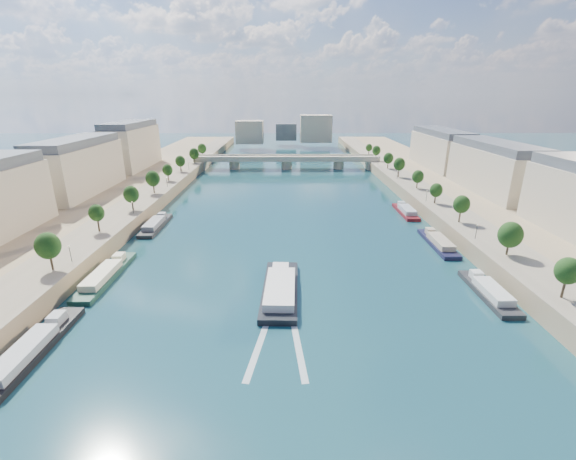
{
  "coord_description": "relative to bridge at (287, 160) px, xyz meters",
  "views": [
    {
      "loc": [
        -0.74,
        -15.54,
        43.35
      ],
      "look_at": [
        -0.0,
        92.91,
        5.0
      ],
      "focal_mm": 24.0,
      "sensor_mm": 36.0,
      "label": 1
    }
  ],
  "objects": [
    {
      "name": "ground",
      "position": [
        0.0,
        -120.42,
        -5.08
      ],
      "size": [
        700.0,
        700.0,
        0.0
      ],
      "primitive_type": "plane",
      "color": "#0E393E",
      "rests_on": "ground"
    },
    {
      "name": "quay_left",
      "position": [
        -72.0,
        -120.42,
        -2.58
      ],
      "size": [
        44.0,
        520.0,
        5.0
      ],
      "primitive_type": "cube",
      "color": "#9E8460",
      "rests_on": "ground"
    },
    {
      "name": "quay_right",
      "position": [
        72.0,
        -120.42,
        -2.58
      ],
      "size": [
        44.0,
        520.0,
        5.0
      ],
      "primitive_type": "cube",
      "color": "#9E8460",
      "rests_on": "ground"
    },
    {
      "name": "pave_left",
      "position": [
        -57.0,
        -120.42,
        -0.03
      ],
      "size": [
        14.0,
        520.0,
        0.1
      ],
      "primitive_type": "cube",
      "color": "gray",
      "rests_on": "quay_left"
    },
    {
      "name": "pave_right",
      "position": [
        57.0,
        -120.42,
        -0.03
      ],
      "size": [
        14.0,
        520.0,
        0.1
      ],
      "primitive_type": "cube",
      "color": "gray",
      "rests_on": "quay_right"
    },
    {
      "name": "trees_left",
      "position": [
        -55.0,
        -118.42,
        5.39
      ],
      "size": [
        4.8,
        268.8,
        8.26
      ],
      "color": "#382B1E",
      "rests_on": "ground"
    },
    {
      "name": "trees_right",
      "position": [
        55.0,
        -110.42,
        5.39
      ],
      "size": [
        4.8,
        268.8,
        8.26
      ],
      "color": "#382B1E",
      "rests_on": "ground"
    },
    {
      "name": "lamps_left",
      "position": [
        -52.5,
        -130.42,
        2.7
      ],
      "size": [
        0.36,
        200.36,
        4.28
      ],
      "color": "black",
      "rests_on": "ground"
    },
    {
      "name": "lamps_right",
      "position": [
        52.5,
        -115.42,
        2.7
      ],
      "size": [
        0.36,
        200.36,
        4.28
      ],
      "color": "black",
      "rests_on": "ground"
    },
    {
      "name": "buildings_left",
      "position": [
        -85.0,
        -108.42,
        11.37
      ],
      "size": [
        16.0,
        226.0,
        23.2
      ],
      "color": "#BAA78F",
      "rests_on": "ground"
    },
    {
      "name": "buildings_right",
      "position": [
        85.0,
        -108.42,
        11.37
      ],
      "size": [
        16.0,
        226.0,
        23.2
      ],
      "color": "#BAA78F",
      "rests_on": "ground"
    },
    {
      "name": "skyline",
      "position": [
        3.19,
        99.1,
        9.57
      ],
      "size": [
        79.0,
        42.0,
        22.0
      ],
      "color": "#BAA78F",
      "rests_on": "ground"
    },
    {
      "name": "bridge",
      "position": [
        0.0,
        0.0,
        0.0
      ],
      "size": [
        112.0,
        12.0,
        8.15
      ],
      "color": "#C1B79E",
      "rests_on": "ground"
    },
    {
      "name": "tour_barge",
      "position": [
        -2.0,
        -157.13,
        -4.04
      ],
      "size": [
        8.81,
        28.01,
        3.78
      ],
      "rotation": [
        0.0,
        0.0,
        -0.03
      ],
      "color": "black",
      "rests_on": "ground"
    },
    {
      "name": "wake",
      "position": [
        -2.0,
        -173.74,
        -5.06
      ],
      "size": [
        10.76,
        26.0,
        0.04
      ],
      "color": "silver",
      "rests_on": "ground"
    },
    {
      "name": "moored_barges_left",
      "position": [
        -45.5,
        -179.19,
        -4.24
      ],
      "size": [
        5.0,
        160.25,
        3.6
      ],
      "color": "black",
      "rests_on": "ground"
    },
    {
      "name": "moored_barges_right",
      "position": [
        45.5,
        -165.0,
        -4.24
      ],
      "size": [
        5.0,
        160.49,
        3.6
      ],
      "color": "black",
      "rests_on": "ground"
    }
  ]
}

